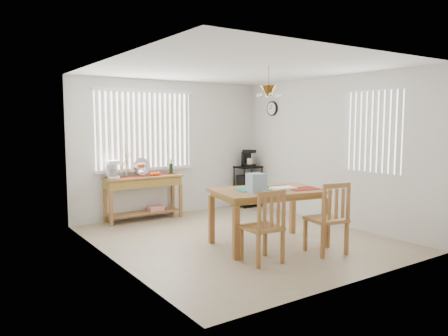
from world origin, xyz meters
TOP-DOWN VIEW (x-y plane):
  - ground at (0.00, 0.00)m, footprint 4.00×4.50m
  - room_shell at (0.00, 0.02)m, footprint 4.20×4.70m
  - sideboard at (-0.68, 2.03)m, footprint 1.45×0.41m
  - sideboard_items at (-0.92, 2.04)m, footprint 1.38×0.34m
  - wire_cart at (1.70, 2.00)m, footprint 0.51×0.41m
  - cart_items at (1.70, 2.01)m, footprint 0.20×0.24m
  - dining_table at (0.13, -0.54)m, footprint 1.71×1.26m
  - table_items at (-0.04, -0.64)m, footprint 1.19×0.76m
  - chair_left at (-0.43, -1.14)m, footprint 0.47×0.47m
  - chair_right at (0.55, -1.33)m, footprint 0.53×0.53m

SIDE VIEW (x-z plane):
  - ground at x=0.00m, z-range -0.01..0.00m
  - chair_left at x=-0.43m, z-range -0.01..0.95m
  - chair_right at x=0.55m, z-range -0.01..0.99m
  - wire_cart at x=1.70m, z-range 0.09..0.95m
  - sideboard at x=-0.68m, z-range 0.20..1.02m
  - dining_table at x=0.13m, z-range 0.32..1.15m
  - table_items at x=-0.04m, z-range 0.80..1.06m
  - sideboard_items at x=-0.92m, z-range 0.63..1.26m
  - cart_items at x=1.70m, z-range 0.85..1.21m
  - room_shell at x=0.00m, z-range 0.34..3.04m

